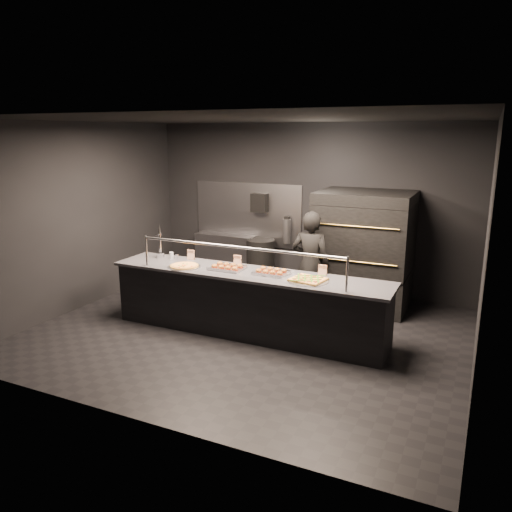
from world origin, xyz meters
name	(u,v)px	position (x,y,z in m)	size (l,w,h in m)	color
room	(247,231)	(-0.02, 0.05, 1.50)	(6.04, 6.00, 3.00)	black
service_counter	(247,303)	(0.00, 0.00, 0.46)	(4.10, 0.78, 1.37)	black
pizza_oven	(363,249)	(1.20, 1.90, 0.97)	(1.50, 1.23, 1.91)	black
prep_shelf	(226,257)	(-1.60, 2.32, 0.45)	(1.20, 0.35, 0.90)	#99999E
towel_dispenser	(260,203)	(-0.90, 2.39, 1.55)	(0.30, 0.20, 0.35)	black
fire_extinguisher	(287,231)	(-0.35, 2.40, 1.06)	(0.14, 0.14, 0.51)	#B2B2B7
beer_tap	(160,248)	(-1.60, 0.18, 1.07)	(0.14, 0.20, 0.53)	silver
round_pizza	(184,266)	(-0.95, -0.15, 0.94)	(0.48, 0.48, 0.03)	silver
slider_tray_a	(227,267)	(-0.33, 0.02, 0.95)	(0.48, 0.35, 0.08)	silver
slider_tray_b	(271,272)	(0.34, 0.06, 0.95)	(0.54, 0.45, 0.07)	silver
square_pizza	(308,280)	(0.92, -0.07, 0.94)	(0.54, 0.54, 0.05)	silver
condiment_jar	(173,256)	(-1.37, 0.19, 0.97)	(0.16, 0.06, 0.10)	silver
tent_cards	(248,261)	(-0.13, 0.28, 1.00)	(2.24, 0.04, 0.15)	white
trash_bin	(260,263)	(-0.80, 2.22, 0.44)	(0.53, 0.53, 0.88)	black
worker	(310,264)	(0.57, 1.07, 0.84)	(0.61, 0.40, 1.67)	black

